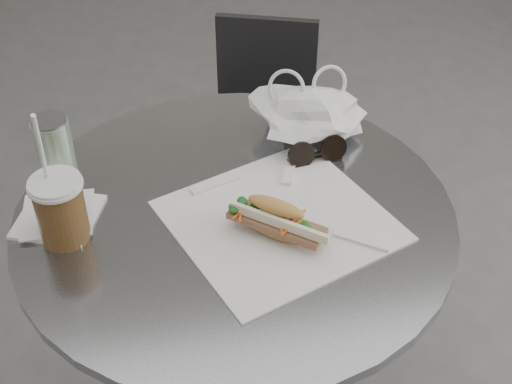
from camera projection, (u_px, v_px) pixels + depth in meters
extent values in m
cylinder|color=slate|center=(238.00, 346.00, 1.46)|extent=(0.08, 0.08, 0.71)
cylinder|color=slate|center=(235.00, 215.00, 1.23)|extent=(0.76, 0.76, 0.02)
cylinder|color=#2A2A2C|center=(258.00, 240.00, 2.22)|extent=(0.32, 0.32, 0.02)
cylinder|color=#2A2A2C|center=(258.00, 190.00, 2.09)|extent=(0.06, 0.06, 0.42)
cylinder|color=#2A2A2C|center=(258.00, 131.00, 1.96)|extent=(0.36, 0.36, 0.02)
cube|color=#2A2A2C|center=(267.00, 58.00, 2.00)|extent=(0.28, 0.11, 0.25)
cube|color=white|center=(279.00, 221.00, 1.20)|extent=(0.43, 0.42, 0.00)
ellipsoid|color=#B58E44|center=(276.00, 230.00, 1.17)|extent=(0.20, 0.18, 0.02)
cube|color=brown|center=(277.00, 223.00, 1.16)|extent=(0.16, 0.14, 0.01)
ellipsoid|color=#B58E44|center=(276.00, 209.00, 1.15)|extent=(0.20, 0.18, 0.04)
cylinder|color=brown|center=(61.00, 212.00, 1.14)|extent=(0.08, 0.08, 0.11)
cylinder|color=silver|center=(55.00, 184.00, 1.10)|extent=(0.09, 0.09, 0.01)
cylinder|color=white|center=(44.00, 161.00, 1.08)|extent=(0.02, 0.06, 0.20)
cylinder|color=black|center=(301.00, 155.00, 1.31)|extent=(0.05, 0.02, 0.05)
cylinder|color=black|center=(333.00, 149.00, 1.32)|extent=(0.05, 0.02, 0.05)
cube|color=black|center=(317.00, 155.00, 1.32)|extent=(0.02, 0.01, 0.01)
cube|color=white|center=(58.00, 217.00, 1.21)|extent=(0.17, 0.17, 0.01)
cube|color=white|center=(58.00, 215.00, 1.21)|extent=(0.12, 0.12, 0.00)
cylinder|color=#5D9F67|center=(55.00, 150.00, 1.26)|extent=(0.07, 0.07, 0.12)
cylinder|color=slate|center=(48.00, 121.00, 1.22)|extent=(0.06, 0.06, 0.00)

